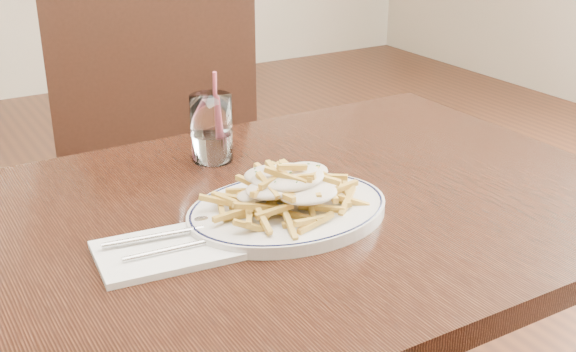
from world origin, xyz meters
TOP-DOWN VIEW (x-y plane):
  - table at (0.00, 0.00)m, footprint 1.20×0.80m
  - chair_far at (0.07, 0.77)m, footprint 0.57×0.57m
  - fries_plate at (-0.01, -0.04)m, footprint 0.39×0.37m
  - loaded_fries at (-0.01, -0.04)m, footprint 0.25×0.22m
  - napkin at (-0.21, -0.05)m, footprint 0.21×0.15m
  - cutlery at (-0.21, -0.05)m, footprint 0.21×0.08m
  - water_glass at (-0.01, 0.24)m, footprint 0.08×0.08m

SIDE VIEW (x-z plane):
  - chair_far at x=0.07m, z-range 0.07..1.11m
  - table at x=0.00m, z-range 0.30..1.05m
  - napkin at x=-0.21m, z-range 0.75..0.76m
  - fries_plate at x=-0.01m, z-range 0.75..0.77m
  - cutlery at x=-0.21m, z-range 0.76..0.77m
  - water_glass at x=-0.01m, z-range 0.72..0.89m
  - loaded_fries at x=-0.01m, z-range 0.77..0.84m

